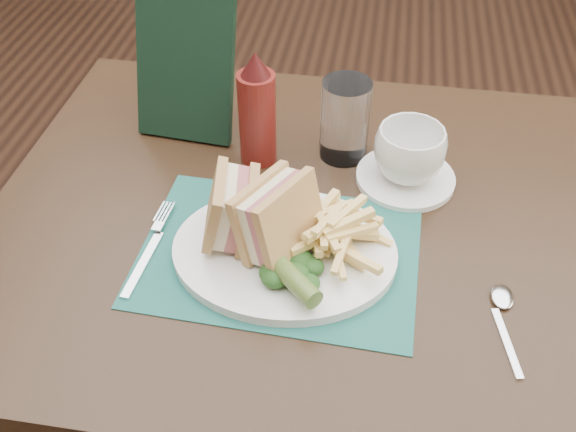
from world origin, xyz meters
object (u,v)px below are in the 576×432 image
object	(u,v)px
plate	(284,252)
sandwich_half_b	(265,211)
saucer	(405,178)
drinking_glass	(345,120)
coffee_cup	(409,153)
placemat	(279,254)
check_presenter	(185,60)
table_main	(297,360)
sandwich_half_a	(215,208)
ketchup_bottle	(257,109)

from	to	relation	value
plate	sandwich_half_b	xyz separation A→B (m)	(-0.03, 0.01, 0.06)
saucer	drinking_glass	bearing A→B (deg)	152.91
saucer	coffee_cup	xyz separation A→B (m)	(0.00, 0.00, 0.05)
placemat	check_presenter	bearing A→B (deg)	125.34
check_presenter	table_main	bearing A→B (deg)	-36.33
sandwich_half_a	drinking_glass	xyz separation A→B (m)	(0.15, 0.23, -0.00)
ketchup_bottle	coffee_cup	bearing A→B (deg)	-4.84
placemat	drinking_glass	bearing A→B (deg)	74.82
sandwich_half_b	saucer	bearing A→B (deg)	73.30
saucer	table_main	bearing A→B (deg)	-147.60
placemat	plate	world-z (taller)	plate
sandwich_half_a	check_presenter	bearing A→B (deg)	103.24
plate	sandwich_half_b	world-z (taller)	sandwich_half_b
sandwich_half_a	drinking_glass	world-z (taller)	drinking_glass
coffee_cup	plate	bearing A→B (deg)	-129.96
sandwich_half_a	saucer	xyz separation A→B (m)	(0.25, 0.18, -0.06)
sandwich_half_b	plate	bearing A→B (deg)	9.40
coffee_cup	placemat	bearing A→B (deg)	-131.90
plate	coffee_cup	xyz separation A→B (m)	(0.16, 0.19, 0.04)
sandwich_half_b	ketchup_bottle	size ratio (longest dim) A/B	0.58
sandwich_half_b	coffee_cup	world-z (taller)	sandwich_half_b
drinking_glass	ketchup_bottle	size ratio (longest dim) A/B	0.70
sandwich_half_b	ketchup_bottle	distance (m)	0.20
sandwich_half_b	ketchup_bottle	xyz separation A→B (m)	(-0.05, 0.20, 0.02)
placemat	sandwich_half_b	bearing A→B (deg)	161.22
plate	drinking_glass	size ratio (longest dim) A/B	2.31
plate	coffee_cup	distance (m)	0.25
sandwich_half_a	ketchup_bottle	bearing A→B (deg)	75.68
sandwich_half_b	saucer	world-z (taller)	sandwich_half_b
sandwich_half_b	table_main	bearing A→B (deg)	97.10
sandwich_half_a	saucer	world-z (taller)	sandwich_half_a
placemat	sandwich_half_a	xyz separation A→B (m)	(-0.09, 0.01, 0.07)
sandwich_half_a	drinking_glass	size ratio (longest dim) A/B	0.74
table_main	saucer	bearing A→B (deg)	32.40
sandwich_half_b	coffee_cup	size ratio (longest dim) A/B	1.03
sandwich_half_b	check_presenter	bearing A→B (deg)	152.50
ketchup_bottle	check_presenter	bearing A→B (deg)	151.07
table_main	ketchup_bottle	world-z (taller)	ketchup_bottle
sandwich_half_b	placemat	bearing A→B (deg)	10.39
saucer	coffee_cup	size ratio (longest dim) A/B	1.42
placemat	check_presenter	world-z (taller)	check_presenter
placemat	sandwich_half_a	bearing A→B (deg)	175.11
placemat	check_presenter	xyz separation A→B (m)	(-0.19, 0.27, 0.12)
sandwich_half_a	coffee_cup	world-z (taller)	sandwich_half_a
saucer	plate	bearing A→B (deg)	-129.96
sandwich_half_b	check_presenter	world-z (taller)	check_presenter
table_main	coffee_cup	xyz separation A→B (m)	(0.15, 0.09, 0.43)
ketchup_bottle	check_presenter	world-z (taller)	check_presenter
plate	drinking_glass	bearing A→B (deg)	74.28
sandwich_half_a	table_main	bearing A→B (deg)	30.05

